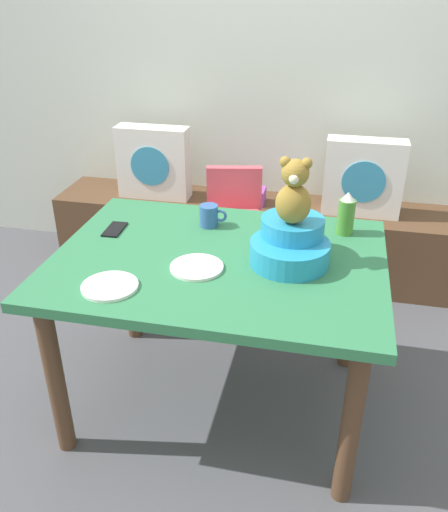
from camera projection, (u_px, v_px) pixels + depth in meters
The scene contains 15 objects.
ground_plane at pixel (219, 400), 2.42m from camera, with size 8.00×8.00×0.00m, color #4C4C51.
back_wall at pixel (276, 52), 3.09m from camera, with size 4.40×0.10×2.60m, color silver.
window_bench at pixel (262, 238), 3.36m from camera, with size 2.60×0.44×0.46m, color brown.
pillow_floral_left at pixel (154, 163), 3.26m from camera, with size 0.44×0.15×0.44m.
pillow_floral_right at pixel (363, 178), 3.02m from camera, with size 0.44×0.15×0.44m.
book_stack at pixel (248, 196), 3.25m from camera, with size 0.20×0.14×0.09m, color purple.
dining_table at pixel (219, 279), 2.11m from camera, with size 1.28×0.95×0.74m.
highchair at pixel (234, 222), 2.87m from camera, with size 0.38×0.50×0.79m.
infant_seat_teal at pixel (290, 244), 2.00m from camera, with size 0.30×0.33×0.16m.
teddy_bear at pixel (294, 193), 1.90m from camera, with size 0.13×0.12×0.25m.
ketchup_bottle at pixel (346, 214), 2.21m from camera, with size 0.07×0.07×0.18m.
coffee_mug at pixel (209, 216), 2.29m from camera, with size 0.12×0.08×0.09m.
dinner_plate_near at pixel (110, 286), 1.86m from camera, with size 0.20×0.20×0.01m, color white.
dinner_plate_far at pixel (197, 267), 1.98m from camera, with size 0.20×0.20×0.01m, color white.
cell_phone at pixel (115, 229), 2.27m from camera, with size 0.07×0.14×0.01m, color black.
Camera 1 is at (0.41, -1.77, 1.72)m, focal length 37.32 mm.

